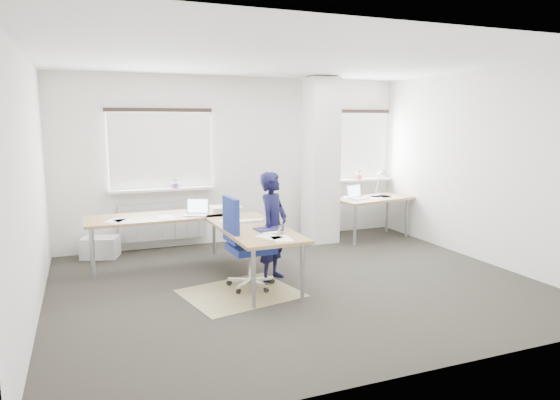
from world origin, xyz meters
name	(u,v)px	position (x,y,z in m)	size (l,w,h in m)	color
ground	(296,283)	(0.00, 0.00, 0.00)	(6.00, 6.00, 0.00)	black
room_shell	(295,146)	(0.18, 0.45, 1.75)	(6.04, 5.04, 2.82)	silver
floor_mat	(240,293)	(-0.78, -0.10, 0.00)	(1.30, 1.10, 0.01)	olive
white_crate	(100,247)	(-2.30, 2.23, 0.16)	(0.53, 0.37, 0.32)	white
desk_main	(206,223)	(-0.95, 0.89, 0.69)	(2.45, 2.61, 0.96)	olive
desk_side	(372,200)	(2.25, 1.81, 0.69)	(1.50, 0.93, 1.22)	olive
task_chair	(248,263)	(-0.63, 0.06, 0.32)	(0.63, 0.62, 1.16)	navy
person	(273,227)	(-0.21, 0.26, 0.71)	(0.52, 0.34, 1.43)	black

